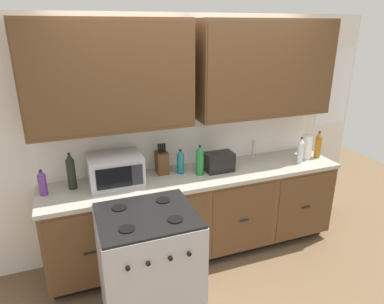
{
  "coord_description": "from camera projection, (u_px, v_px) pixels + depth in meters",
  "views": [
    {
      "loc": [
        -1.16,
        -2.61,
        2.29
      ],
      "look_at": [
        -0.08,
        0.27,
        1.16
      ],
      "focal_mm": 32.25,
      "sensor_mm": 36.0,
      "label": 1
    }
  ],
  "objects": [
    {
      "name": "microwave",
      "position": [
        116.0,
        170.0,
        3.15
      ],
      "size": [
        0.48,
        0.37,
        0.28
      ],
      "color": "#B7B7BC",
      "rests_on": "counter_run"
    },
    {
      "name": "wall_unit",
      "position": [
        191.0,
        97.0,
        3.33
      ],
      "size": [
        4.17,
        0.4,
        2.41
      ],
      "color": "white",
      "rests_on": "ground_plane"
    },
    {
      "name": "bottle_dark",
      "position": [
        71.0,
        171.0,
        3.05
      ],
      "size": [
        0.08,
        0.08,
        0.34
      ],
      "color": "black",
      "rests_on": "counter_run"
    },
    {
      "name": "counter_run",
      "position": [
        198.0,
        213.0,
        3.57
      ],
      "size": [
        3.0,
        0.64,
        0.91
      ],
      "color": "black",
      "rests_on": "ground_plane"
    },
    {
      "name": "paper_towel_roll",
      "position": [
        307.0,
        147.0,
        3.78
      ],
      "size": [
        0.12,
        0.12,
        0.26
      ],
      "primitive_type": "cylinder",
      "color": "white",
      "rests_on": "counter_run"
    },
    {
      "name": "toaster",
      "position": [
        219.0,
        162.0,
        3.46
      ],
      "size": [
        0.28,
        0.18,
        0.19
      ],
      "color": "black",
      "rests_on": "counter_run"
    },
    {
      "name": "bottle_amber",
      "position": [
        318.0,
        145.0,
        3.79
      ],
      "size": [
        0.07,
        0.07,
        0.3
      ],
      "color": "#9E6619",
      "rests_on": "counter_run"
    },
    {
      "name": "ground_plane",
      "position": [
        209.0,
        268.0,
        3.46
      ],
      "size": [
        8.0,
        8.0,
        0.0
      ],
      "primitive_type": "plane",
      "color": "brown"
    },
    {
      "name": "stove_range",
      "position": [
        149.0,
        265.0,
        2.79
      ],
      "size": [
        0.76,
        0.68,
        0.95
      ],
      "color": "#B7B7BC",
      "rests_on": "ground_plane"
    },
    {
      "name": "bottle_green",
      "position": [
        200.0,
        160.0,
        3.35
      ],
      "size": [
        0.08,
        0.08,
        0.3
      ],
      "color": "#237A38",
      "rests_on": "counter_run"
    },
    {
      "name": "bottle_violet",
      "position": [
        42.0,
        183.0,
        2.95
      ],
      "size": [
        0.07,
        0.07,
        0.23
      ],
      "color": "#663384",
      "rests_on": "counter_run"
    },
    {
      "name": "knife_block",
      "position": [
        162.0,
        162.0,
        3.4
      ],
      "size": [
        0.11,
        0.14,
        0.31
      ],
      "color": "#52361E",
      "rests_on": "counter_run"
    },
    {
      "name": "bottle_clear",
      "position": [
        300.0,
        150.0,
        3.64
      ],
      "size": [
        0.06,
        0.06,
        0.28
      ],
      "color": "silver",
      "rests_on": "counter_run"
    },
    {
      "name": "sink_faucet",
      "position": [
        253.0,
        149.0,
        3.81
      ],
      "size": [
        0.02,
        0.02,
        0.2
      ],
      "primitive_type": "cylinder",
      "color": "#B2B5BA",
      "rests_on": "counter_run"
    },
    {
      "name": "bottle_teal",
      "position": [
        180.0,
        162.0,
        3.39
      ],
      "size": [
        0.07,
        0.07,
        0.25
      ],
      "color": "#1E707A",
      "rests_on": "counter_run"
    }
  ]
}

